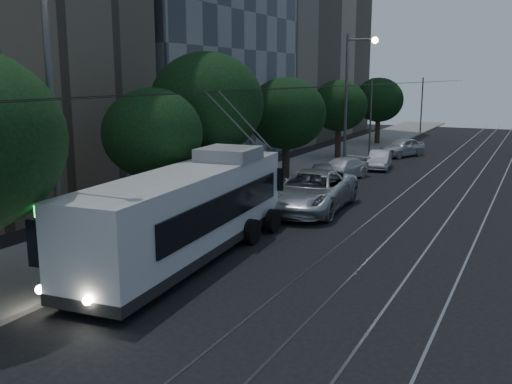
{
  "coord_description": "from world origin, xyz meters",
  "views": [
    {
      "loc": [
        6.65,
        -13.18,
        6.11
      ],
      "look_at": [
        -1.84,
        3.64,
        2.28
      ],
      "focal_mm": 40.0,
      "sensor_mm": 36.0,
      "label": 1
    }
  ],
  "objects_px": {
    "pickup_silver": "(312,191)",
    "car_white_d": "(402,147)",
    "streetlamp_far": "(352,86)",
    "car_white_b": "(341,169)",
    "streetlamp_near": "(61,91)",
    "car_white_a": "(323,175)",
    "car_white_c": "(380,160)",
    "trolleybus": "(190,212)"
  },
  "relations": [
    {
      "from": "trolleybus",
      "to": "car_white_a",
      "type": "bearing_deg",
      "value": 86.76
    },
    {
      "from": "car_white_d",
      "to": "car_white_a",
      "type": "bearing_deg",
      "value": -70.49
    },
    {
      "from": "trolleybus",
      "to": "car_white_c",
      "type": "distance_m",
      "value": 21.96
    },
    {
      "from": "trolleybus",
      "to": "pickup_silver",
      "type": "height_order",
      "value": "trolleybus"
    },
    {
      "from": "pickup_silver",
      "to": "car_white_b",
      "type": "xyz_separation_m",
      "value": [
        -1.37,
        8.43,
        -0.29
      ]
    },
    {
      "from": "trolleybus",
      "to": "streetlamp_near",
      "type": "bearing_deg",
      "value": -117.37
    },
    {
      "from": "car_white_c",
      "to": "car_white_d",
      "type": "distance_m",
      "value": 6.74
    },
    {
      "from": "car_white_b",
      "to": "car_white_c",
      "type": "xyz_separation_m",
      "value": [
        1.02,
        5.0,
        -0.01
      ]
    },
    {
      "from": "trolleybus",
      "to": "streetlamp_far",
      "type": "height_order",
      "value": "streetlamp_far"
    },
    {
      "from": "pickup_silver",
      "to": "car_white_d",
      "type": "bearing_deg",
      "value": 87.61
    },
    {
      "from": "trolleybus",
      "to": "car_white_c",
      "type": "bearing_deg",
      "value": 82.86
    },
    {
      "from": "pickup_silver",
      "to": "streetlamp_far",
      "type": "xyz_separation_m",
      "value": [
        -2.7,
        14.31,
        4.51
      ]
    },
    {
      "from": "streetlamp_far",
      "to": "pickup_silver",
      "type": "bearing_deg",
      "value": -79.31
    },
    {
      "from": "streetlamp_near",
      "to": "streetlamp_far",
      "type": "xyz_separation_m",
      "value": [
        -0.01,
        26.69,
        -0.28
      ]
    },
    {
      "from": "trolleybus",
      "to": "car_white_a",
      "type": "relative_size",
      "value": 3.1
    },
    {
      "from": "car_white_b",
      "to": "trolleybus",
      "type": "bearing_deg",
      "value": -75.47
    },
    {
      "from": "car_white_a",
      "to": "car_white_b",
      "type": "bearing_deg",
      "value": 63.52
    },
    {
      "from": "streetlamp_far",
      "to": "car_white_a",
      "type": "bearing_deg",
      "value": -82.48
    },
    {
      "from": "pickup_silver",
      "to": "car_white_a",
      "type": "height_order",
      "value": "pickup_silver"
    },
    {
      "from": "pickup_silver",
      "to": "car_white_c",
      "type": "height_order",
      "value": "pickup_silver"
    },
    {
      "from": "pickup_silver",
      "to": "streetlamp_far",
      "type": "bearing_deg",
      "value": 97.32
    },
    {
      "from": "trolleybus",
      "to": "streetlamp_near",
      "type": "distance_m",
      "value": 5.87
    },
    {
      "from": "car_white_d",
      "to": "streetlamp_far",
      "type": "xyz_separation_m",
      "value": [
        -2.36,
        -5.86,
        4.72
      ]
    },
    {
      "from": "pickup_silver",
      "to": "car_white_b",
      "type": "height_order",
      "value": "pickup_silver"
    },
    {
      "from": "trolleybus",
      "to": "car_white_a",
      "type": "xyz_separation_m",
      "value": [
        -0.48,
        14.31,
        -0.97
      ]
    },
    {
      "from": "pickup_silver",
      "to": "car_white_a",
      "type": "relative_size",
      "value": 1.74
    },
    {
      "from": "car_white_c",
      "to": "streetlamp_near",
      "type": "xyz_separation_m",
      "value": [
        -2.35,
        -25.82,
        5.09
      ]
    },
    {
      "from": "car_white_a",
      "to": "streetlamp_near",
      "type": "xyz_separation_m",
      "value": [
        -1.11,
        -18.21,
        5.06
      ]
    },
    {
      "from": "trolleybus",
      "to": "car_white_d",
      "type": "relative_size",
      "value": 2.82
    },
    {
      "from": "car_white_c",
      "to": "streetlamp_near",
      "type": "height_order",
      "value": "streetlamp_near"
    },
    {
      "from": "car_white_b",
      "to": "streetlamp_near",
      "type": "bearing_deg",
      "value": -80.02
    },
    {
      "from": "car_white_b",
      "to": "car_white_c",
      "type": "height_order",
      "value": "car_white_b"
    },
    {
      "from": "car_white_b",
      "to": "car_white_d",
      "type": "distance_m",
      "value": 11.78
    },
    {
      "from": "streetlamp_near",
      "to": "streetlamp_far",
      "type": "bearing_deg",
      "value": 90.02
    },
    {
      "from": "car_white_c",
      "to": "car_white_d",
      "type": "xyz_separation_m",
      "value": [
        0.0,
        6.74,
        0.1
      ]
    },
    {
      "from": "pickup_silver",
      "to": "car_white_a",
      "type": "xyz_separation_m",
      "value": [
        -1.58,
        5.82,
        -0.27
      ]
    },
    {
      "from": "pickup_silver",
      "to": "streetlamp_far",
      "type": "relative_size",
      "value": 0.74
    },
    {
      "from": "trolleybus",
      "to": "car_white_b",
      "type": "distance_m",
      "value": 16.95
    },
    {
      "from": "car_white_c",
      "to": "streetlamp_near",
      "type": "bearing_deg",
      "value": -104.18
    },
    {
      "from": "car_white_b",
      "to": "car_white_c",
      "type": "distance_m",
      "value": 5.1
    },
    {
      "from": "car_white_b",
      "to": "streetlamp_far",
      "type": "xyz_separation_m",
      "value": [
        -1.33,
        5.88,
        4.8
      ]
    },
    {
      "from": "car_white_b",
      "to": "car_white_a",
      "type": "bearing_deg",
      "value": -81.03
    }
  ]
}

